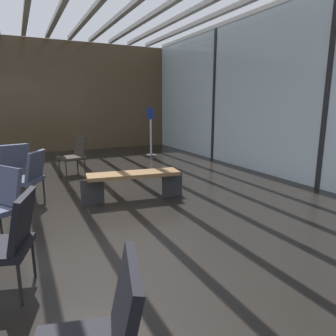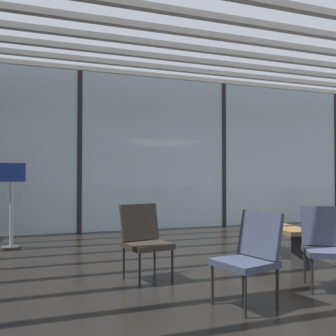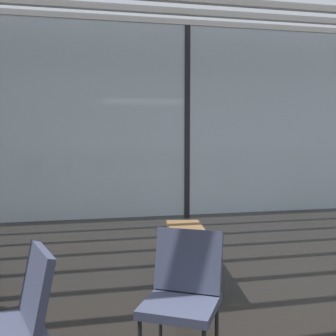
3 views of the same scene
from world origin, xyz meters
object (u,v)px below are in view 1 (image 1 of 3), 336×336
at_px(lounge_chair_4, 8,238).
at_px(info_sign, 151,133).
at_px(lounge_chair_2, 28,175).
at_px(lounge_chair_7, 75,153).
at_px(lounge_chair_6, 14,164).
at_px(waiting_bench, 134,179).

bearing_deg(lounge_chair_4, info_sign, 163.67).
bearing_deg(lounge_chair_2, info_sign, 163.94).
bearing_deg(lounge_chair_2, lounge_chair_7, -179.60).
xyz_separation_m(lounge_chair_6, waiting_bench, (1.55, 1.75, -0.13)).
distance_m(lounge_chair_2, lounge_chair_4, 2.41).
distance_m(lounge_chair_4, info_sign, 6.93).
xyz_separation_m(lounge_chair_2, waiting_bench, (0.48, 1.55, -0.13)).
xyz_separation_m(lounge_chair_7, info_sign, (-1.63, 2.51, 0.18)).
xyz_separation_m(lounge_chair_4, lounge_chair_7, (-4.19, 1.25, 0.00)).
bearing_deg(lounge_chair_7, lounge_chair_2, -41.42).
xyz_separation_m(lounge_chair_2, lounge_chair_4, (2.40, -0.24, 0.00)).
relative_size(lounge_chair_7, info_sign, 0.60).
xyz_separation_m(lounge_chair_4, info_sign, (-5.82, 3.76, 0.18)).
bearing_deg(waiting_bench, lounge_chair_6, 146.28).
distance_m(lounge_chair_6, lounge_chair_7, 1.40).
bearing_deg(lounge_chair_6, waiting_bench, 122.84).
relative_size(lounge_chair_2, lounge_chair_6, 1.00).
height_order(lounge_chair_2, lounge_chair_6, same).
height_order(lounge_chair_4, waiting_bench, lounge_chair_4).
relative_size(lounge_chair_6, lounge_chair_7, 1.00).
height_order(lounge_chair_7, info_sign, info_sign).
bearing_deg(lounge_chair_6, lounge_chair_7, -165.13).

